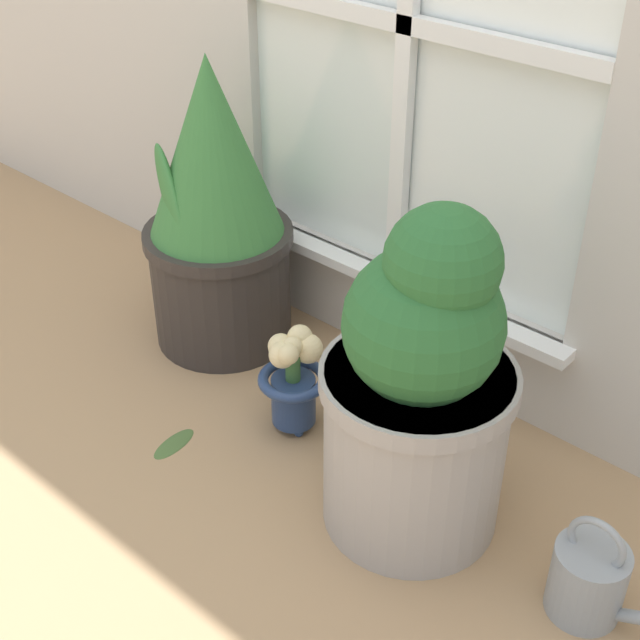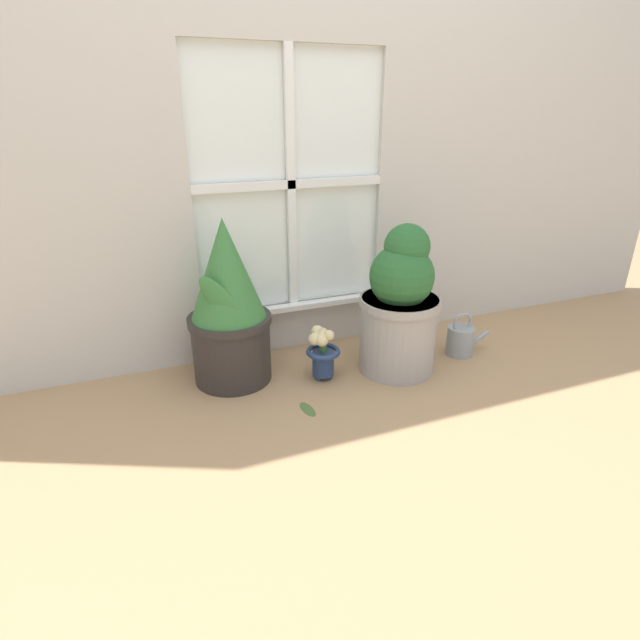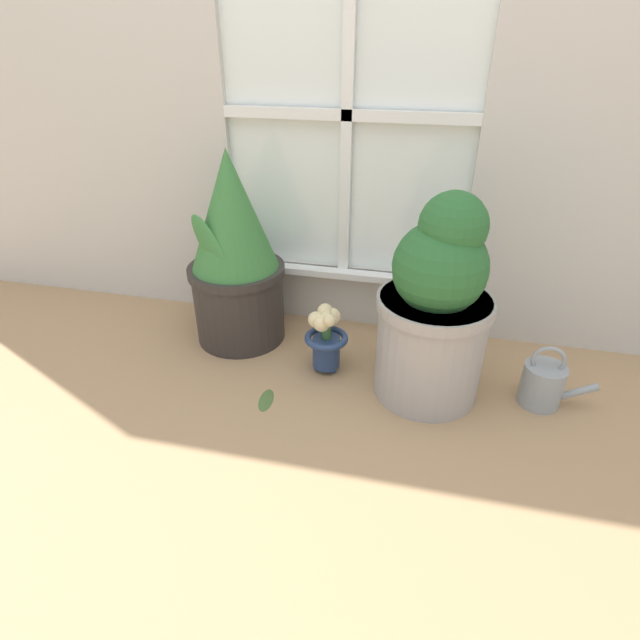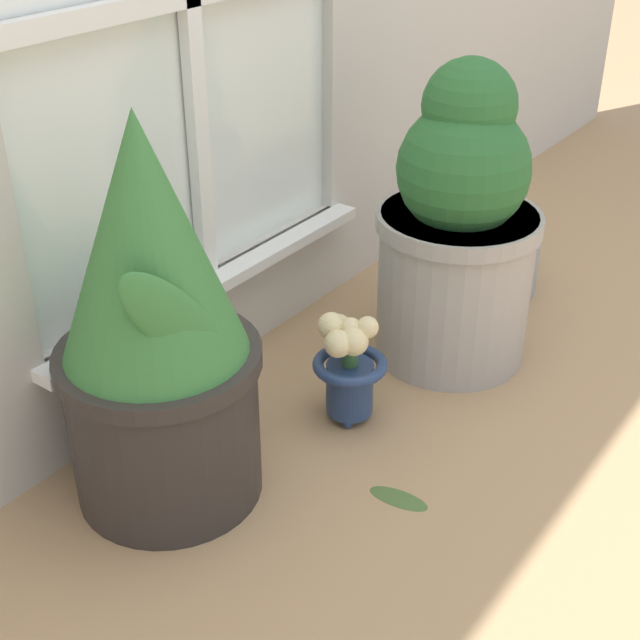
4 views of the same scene
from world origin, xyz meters
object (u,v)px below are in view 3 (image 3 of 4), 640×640
(flower_vase, at_px, (326,336))
(watering_can, at_px, (543,384))
(potted_plant_right, at_px, (435,310))
(potted_plant_left, at_px, (235,255))

(flower_vase, distance_m, watering_can, 0.68)
(potted_plant_right, bearing_deg, watering_can, 2.75)
(watering_can, bearing_deg, potted_plant_left, 171.33)
(potted_plant_right, xyz_separation_m, flower_vase, (-0.34, 0.04, -0.17))
(flower_vase, relative_size, watering_can, 1.03)
(potted_plant_left, relative_size, potted_plant_right, 1.07)
(potted_plant_left, xyz_separation_m, watering_can, (1.04, -0.16, -0.26))
(potted_plant_left, height_order, watering_can, potted_plant_left)
(potted_plant_left, xyz_separation_m, potted_plant_right, (0.69, -0.17, -0.04))
(flower_vase, bearing_deg, potted_plant_right, -7.14)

